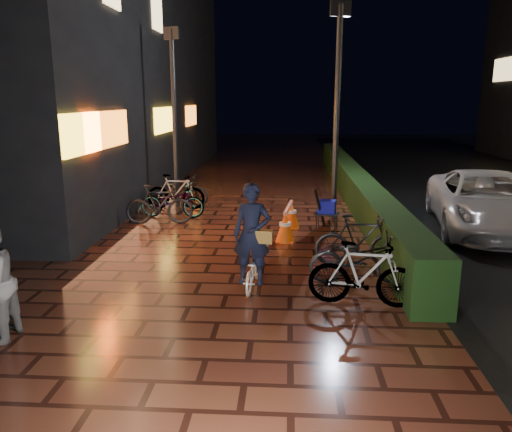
# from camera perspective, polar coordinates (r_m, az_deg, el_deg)

# --- Properties ---
(ground) EXTENTS (80.00, 80.00, 0.00)m
(ground) POSITION_cam_1_polar(r_m,az_deg,el_deg) (9.87, -2.63, -6.56)
(ground) COLOR #381911
(ground) RESTS_ON ground
(hedge) EXTENTS (0.70, 20.00, 1.00)m
(hedge) POSITION_cam_1_polar(r_m,az_deg,el_deg) (17.60, 11.00, 3.70)
(hedge) COLOR black
(hedge) RESTS_ON ground
(van) EXTENTS (3.31, 5.75, 1.51)m
(van) POSITION_cam_1_polar(r_m,az_deg,el_deg) (14.12, 24.92, 1.46)
(van) COLOR #BDBCC2
(van) RESTS_ON ground
(storefront_block) EXTENTS (12.09, 22.00, 9.00)m
(storefront_block) POSITION_cam_1_polar(r_m,az_deg,el_deg) (23.28, -24.14, 14.98)
(storefront_block) COLOR black
(storefront_block) RESTS_ON ground
(lamp_post_hedge) EXTENTS (0.56, 0.21, 5.82)m
(lamp_post_hedge) POSITION_cam_1_polar(r_m,az_deg,el_deg) (13.96, 9.25, 12.49)
(lamp_post_hedge) COLOR black
(lamp_post_hedge) RESTS_ON ground
(lamp_post_sf) EXTENTS (0.51, 0.26, 5.45)m
(lamp_post_sf) POSITION_cam_1_polar(r_m,az_deg,el_deg) (16.06, -9.33, 11.85)
(lamp_post_sf) COLOR black
(lamp_post_sf) RESTS_ON ground
(cyclist) EXTENTS (0.72, 1.39, 1.94)m
(cyclist) POSITION_cam_1_polar(r_m,az_deg,el_deg) (8.87, -0.42, -3.93)
(cyclist) COLOR silver
(cyclist) RESTS_ON ground
(traffic_barrier) EXTENTS (0.61, 1.82, 0.74)m
(traffic_barrier) POSITION_cam_1_polar(r_m,az_deg,el_deg) (12.57, 3.70, -0.48)
(traffic_barrier) COLOR #E0500B
(traffic_barrier) RESTS_ON ground
(cart_assembly) EXTENTS (0.73, 0.61, 1.13)m
(cart_assembly) POSITION_cam_1_polar(r_m,az_deg,el_deg) (13.04, 8.05, 0.88)
(cart_assembly) COLOR black
(cart_assembly) RESTS_ON ground
(parked_bikes_storefront) EXTENTS (2.04, 3.13, 1.09)m
(parked_bikes_storefront) POSITION_cam_1_polar(r_m,az_deg,el_deg) (15.03, -9.54, 2.21)
(parked_bikes_storefront) COLOR black
(parked_bikes_storefront) RESTS_ON ground
(parked_bikes_hedge) EXTENTS (2.05, 2.65, 1.09)m
(parked_bikes_hedge) POSITION_cam_1_polar(r_m,az_deg,el_deg) (9.37, 11.90, -4.56)
(parked_bikes_hedge) COLOR black
(parked_bikes_hedge) RESTS_ON ground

